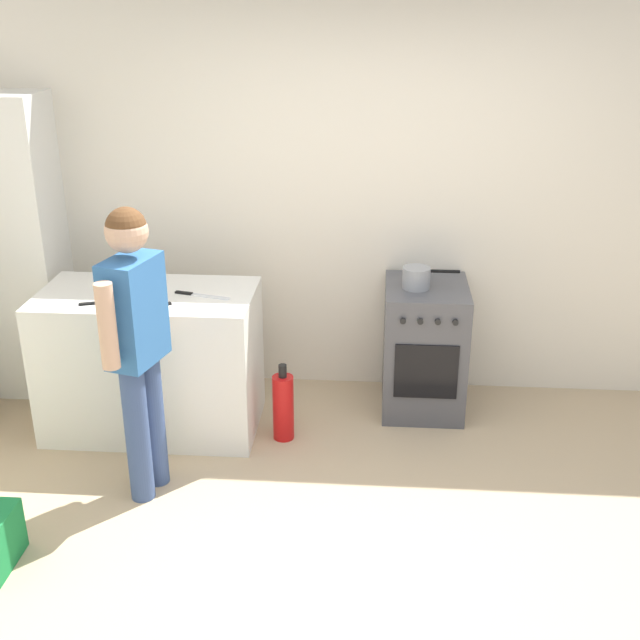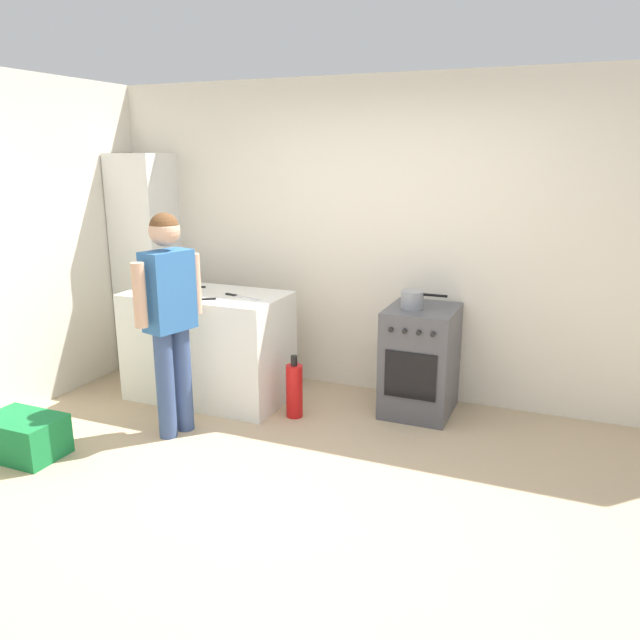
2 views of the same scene
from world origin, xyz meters
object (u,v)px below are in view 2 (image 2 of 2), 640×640
at_px(fire_extinguisher, 294,390).
at_px(larder_cabinet, 147,264).
at_px(person, 169,307).
at_px(pot, 413,299).
at_px(knife_paring, 195,287).
at_px(oven_left, 420,360).
at_px(knife_utility, 201,299).
at_px(knife_bread, 241,297).
at_px(recycling_crate_lower, 24,436).
at_px(knife_carving, 151,295).

xyz_separation_m(fire_extinguisher, larder_cabinet, (-1.78, 0.58, 0.78)).
height_order(person, fire_extinguisher, person).
distance_m(pot, knife_paring, 1.84).
xyz_separation_m(pot, person, (-1.48, -1.05, 0.04)).
xyz_separation_m(oven_left, person, (-1.55, -1.08, 0.53)).
bearing_deg(knife_utility, larder_cabinet, 145.99).
height_order(knife_bread, person, person).
height_order(pot, knife_utility, pot).
xyz_separation_m(oven_left, recycling_crate_lower, (-2.29, -1.78, -0.29)).
distance_m(knife_bread, fire_extinguisher, 0.85).
height_order(oven_left, person, person).
height_order(oven_left, recycling_crate_lower, oven_left).
bearing_deg(pot, knife_utility, -159.39).
bearing_deg(fire_extinguisher, knife_bread, 171.02).
xyz_separation_m(knife_paring, person, (0.35, -0.85, 0.06)).
bearing_deg(oven_left, knife_utility, -159.14).
bearing_deg(fire_extinguisher, oven_left, 28.78).
height_order(knife_carving, knife_utility, same).
height_order(knife_bread, larder_cabinet, larder_cabinet).
distance_m(person, fire_extinguisher, 1.17).
xyz_separation_m(pot, knife_bread, (-1.29, -0.36, -0.01)).
height_order(knife_utility, fire_extinguisher, knife_utility).
xyz_separation_m(person, recycling_crate_lower, (-0.74, -0.70, -0.82)).
relative_size(knife_bread, fire_extinguisher, 0.69).
height_order(pot, knife_paring, pot).
bearing_deg(knife_utility, person, -84.04).
bearing_deg(knife_bread, knife_carving, -162.81).
bearing_deg(oven_left, knife_paring, -173.18).
distance_m(oven_left, knife_bread, 1.50).
height_order(knife_bread, fire_extinguisher, knife_bread).
relative_size(pot, knife_utility, 1.57).
bearing_deg(knife_bread, recycling_crate_lower, -123.78).
relative_size(pot, larder_cabinet, 0.18).
distance_m(pot, fire_extinguisher, 1.15).
height_order(pot, person, person).
bearing_deg(knife_bread, knife_paring, 162.23).
bearing_deg(knife_carving, knife_bread, 17.19).
bearing_deg(recycling_crate_lower, pot, 38.23).
bearing_deg(larder_cabinet, recycling_crate_lower, -79.20).
xyz_separation_m(pot, recycling_crate_lower, (-2.22, -1.75, -0.78)).
distance_m(knife_carving, recycling_crate_lower, 1.41).
height_order(pot, larder_cabinet, larder_cabinet).
height_order(pot, knife_bread, pot).
height_order(oven_left, knife_paring, knife_paring).
distance_m(knife_carving, knife_bread, 0.73).
relative_size(knife_utility, person, 0.14).
distance_m(person, recycling_crate_lower, 1.31).
bearing_deg(fire_extinguisher, knife_utility, -169.81).
bearing_deg(knife_carving, fire_extinguisher, 6.61).
bearing_deg(oven_left, pot, -153.87).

